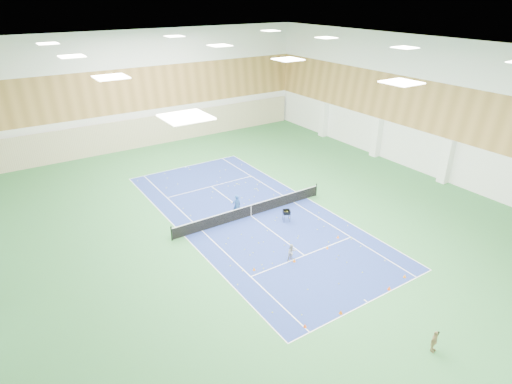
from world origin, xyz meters
TOP-DOWN VIEW (x-y plane):
  - ground at (0.00, 0.00)m, footprint 40.00×40.00m
  - room_shell at (0.00, 0.00)m, footprint 36.00×40.00m
  - wood_cladding at (0.00, 0.00)m, footprint 36.00×40.00m
  - ceiling_light_grid at (0.00, 0.00)m, footprint 21.40×25.40m
  - court_surface at (0.00, 0.00)m, footprint 10.97×23.77m
  - tennis_balls_scatter at (0.00, 0.00)m, footprint 10.57×22.77m
  - tennis_net at (0.00, 0.00)m, footprint 12.80×0.10m
  - back_curtain at (0.00, 19.75)m, footprint 35.40×0.16m
  - coach at (-0.89, 0.60)m, footprint 0.68×0.47m
  - child_court at (-1.00, -6.31)m, footprint 0.56×0.44m
  - child_apron at (-0.03, -15.98)m, footprint 0.73×0.42m
  - ball_cart at (1.75, -2.10)m, footprint 0.70×0.70m
  - cone_svc_a at (-3.59, -5.96)m, footprint 0.19×0.19m
  - cone_svc_b at (-0.98, -6.58)m, footprint 0.21×0.21m
  - cone_svc_c at (1.77, -6.58)m, footprint 0.18×0.18m
  - cone_svc_d at (3.30, -5.97)m, footprint 0.19×0.19m
  - cone_base_a at (-4.08, -11.45)m, footprint 0.19×0.19m
  - cone_base_b at (-1.87, -11.72)m, footprint 0.21×0.21m
  - cone_base_c at (1.85, -11.75)m, footprint 0.22×0.22m
  - cone_base_d at (3.52, -11.47)m, footprint 0.20×0.20m

SIDE VIEW (x-z plane):
  - ground at x=0.00m, z-range 0.00..0.00m
  - court_surface at x=0.00m, z-range 0.00..0.01m
  - tennis_balls_scatter at x=0.00m, z-range 0.01..0.08m
  - cone_svc_c at x=1.77m, z-range 0.00..0.20m
  - cone_svc_d at x=3.30m, z-range 0.00..0.21m
  - cone_base_a at x=-4.08m, z-range 0.00..0.21m
  - cone_svc_a at x=-3.59m, z-range 0.00..0.21m
  - cone_base_d at x=3.52m, z-range 0.00..0.22m
  - cone_base_b at x=-1.87m, z-range 0.00..0.23m
  - cone_svc_b at x=-0.98m, z-range 0.00..0.24m
  - cone_base_c at x=1.85m, z-range 0.00..0.24m
  - ball_cart at x=1.75m, z-range 0.00..0.91m
  - tennis_net at x=0.00m, z-range 0.00..1.10m
  - child_court at x=-1.00m, z-range 0.00..1.13m
  - child_apron at x=-0.03m, z-range 0.00..1.18m
  - coach at x=-0.89m, z-range 0.00..1.76m
  - back_curtain at x=0.00m, z-range 0.00..3.20m
  - room_shell at x=0.00m, z-range 0.00..12.00m
  - wood_cladding at x=0.00m, z-range 4.00..12.00m
  - ceiling_light_grid at x=0.00m, z-range 11.89..11.95m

